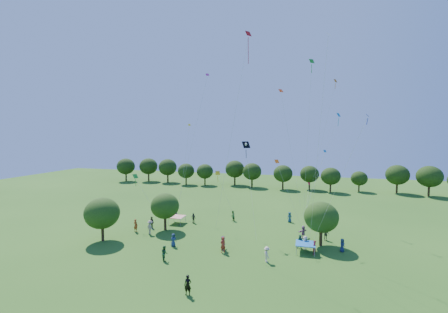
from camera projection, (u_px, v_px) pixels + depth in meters
ground at (178, 307)px, 23.80m from camera, size 160.00×160.00×0.00m
near_tree_west at (102, 213)px, 38.30m from camera, size 4.40×4.40×5.60m
near_tree_north at (165, 206)px, 42.68m from camera, size 4.04×4.04×5.32m
near_tree_east at (321, 217)px, 36.60m from camera, size 4.14×4.14×5.47m
treeline at (260, 172)px, 77.26m from camera, size 88.01×8.77×6.77m
tent_red_stripe at (177, 217)px, 46.00m from camera, size 2.20×2.20×1.10m
tent_blue at (306, 244)px, 34.69m from camera, size 2.20×2.20×1.10m
man_in_black at (188, 285)px, 25.48m from camera, size 0.68×0.47×1.74m
crowd_person_0 at (173, 240)px, 36.57m from camera, size 0.82×0.88×1.59m
crowd_person_1 at (136, 225)px, 42.10m from camera, size 0.74×0.54×1.80m
crowd_person_2 at (165, 253)px, 32.51m from camera, size 0.87×0.88×1.63m
crowd_person_3 at (150, 227)px, 41.06m from camera, size 1.37×1.06×1.91m
crowd_person_4 at (193, 218)px, 46.27m from camera, size 1.00×0.72×1.55m
crowd_person_5 at (303, 232)px, 39.50m from camera, size 1.45×1.54×1.67m
crowd_person_6 at (342, 245)px, 34.93m from camera, size 0.75×0.87×1.55m
crowd_person_7 at (314, 248)px, 34.11m from camera, size 0.55×0.69×1.61m
crowd_person_8 at (300, 242)px, 35.83m from camera, size 0.83×0.45×1.68m
crowd_person_9 at (305, 243)px, 35.53m from camera, size 1.18×0.79×1.66m
crowd_person_10 at (326, 234)px, 38.67m from camera, size 0.93×0.49×1.53m
crowd_person_11 at (176, 212)px, 49.80m from camera, size 1.13×1.52×1.55m
crowd_person_12 at (290, 217)px, 46.67m from camera, size 0.88×0.81×1.59m
crowd_person_13 at (223, 245)px, 34.63m from camera, size 0.79×0.82×1.86m
crowd_person_14 at (233, 216)px, 47.33m from camera, size 0.68×0.90×1.63m
crowd_person_15 at (267, 254)px, 32.05m from camera, size 0.95×1.21×1.69m
crowd_person_16 at (152, 222)px, 43.73m from camera, size 1.09×0.89×1.70m
crowd_person_17 at (223, 243)px, 35.46m from camera, size 1.04×1.67×1.68m
pirate_kite at (246, 147)px, 40.65m from camera, size 3.09×6.69×11.43m
red_high_kite at (242, 75)px, 35.86m from camera, size 4.89×1.90×24.51m
small_kite_0 at (308, 189)px, 47.81m from camera, size 0.71×4.34×4.64m
small_kite_1 at (286, 120)px, 43.26m from camera, size 3.69×2.22×18.87m
small_kite_2 at (219, 178)px, 43.29m from camera, size 2.34×2.51×7.11m
small_kite_3 at (310, 100)px, 36.61m from camera, size 1.04×0.65×21.54m
small_kite_4 at (320, 166)px, 47.25m from camera, size 3.28×5.10×9.91m
small_kite_5 at (199, 112)px, 50.09m from camera, size 4.58×3.83×22.63m
small_kite_6 at (321, 117)px, 29.94m from camera, size 1.31×7.53×21.58m
small_kite_7 at (333, 132)px, 46.38m from camera, size 5.46×4.36×15.73m
small_kite_8 at (281, 174)px, 37.78m from camera, size 3.72×0.83×9.22m
small_kite_9 at (328, 113)px, 45.29m from camera, size 4.36×3.37×20.77m
small_kite_10 at (186, 149)px, 51.03m from camera, size 0.77×3.87×14.20m
small_kite_11 at (137, 180)px, 44.33m from camera, size 3.83×1.03×6.50m
small_kite_12 at (349, 159)px, 29.80m from camera, size 4.46×6.16×14.29m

